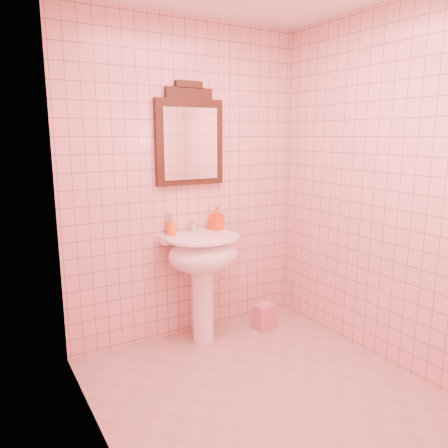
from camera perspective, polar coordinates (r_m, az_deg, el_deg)
floor at (r=3.00m, az=5.52°, el=-21.36°), size 2.20×2.20×0.00m
back_wall at (r=3.49m, az=-4.82°, el=5.29°), size 2.00×0.02×2.50m
pedestal_sink at (r=3.41m, az=-2.76°, el=-4.93°), size 0.58×0.58×0.86m
faucet at (r=3.46m, az=-3.86°, el=-0.27°), size 0.04×0.16×0.11m
mirror at (r=3.45m, az=-4.52°, el=11.16°), size 0.56×0.06×0.79m
toothbrush_cup at (r=3.41m, az=-6.86°, el=-0.61°), size 0.08×0.08×0.18m
soap_dispenser at (r=3.55m, az=-1.00°, el=0.72°), size 0.11×0.11×0.20m
towel at (r=3.83m, az=5.30°, el=-11.93°), size 0.19×0.14×0.21m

